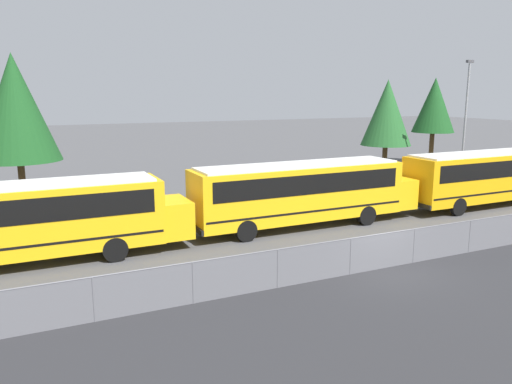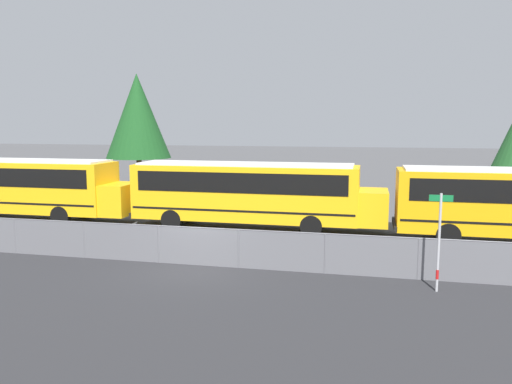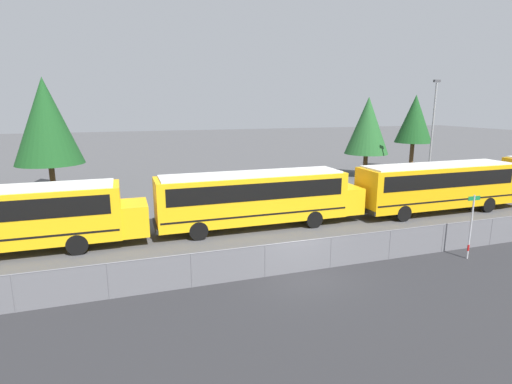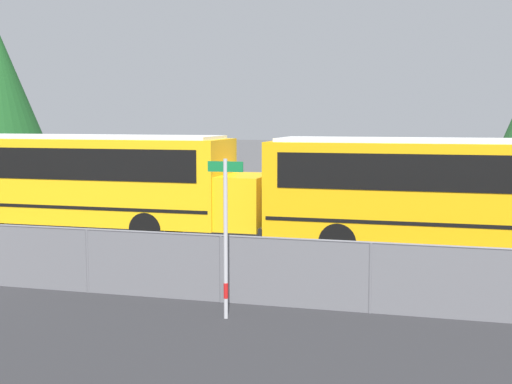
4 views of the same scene
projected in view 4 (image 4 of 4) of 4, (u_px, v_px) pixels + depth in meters
school_bus_2 at (71, 176)px, 23.20m from camera, size 12.55×2.56×3.29m
school_bus_3 at (482, 188)px, 19.24m from camera, size 12.55×2.56×3.29m
street_sign at (226, 235)px, 13.60m from camera, size 0.70×0.09×3.10m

